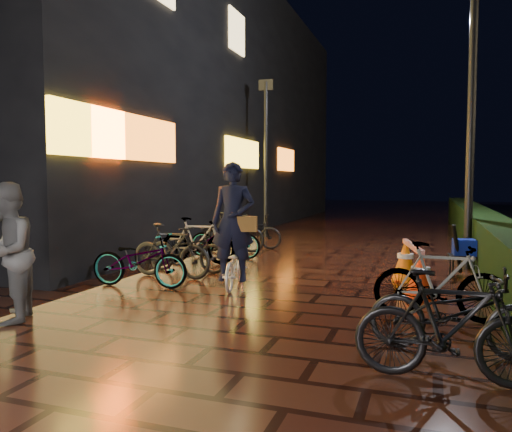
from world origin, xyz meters
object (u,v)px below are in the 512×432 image
at_px(bystander_person, 6,253).
at_px(traffic_barrier, 412,267).
at_px(cart_assembly, 463,249).
at_px(cyclist, 234,241).

relative_size(bystander_person, traffic_barrier, 0.96).
xyz_separation_m(bystander_person, cart_assembly, (5.46, 5.00, -0.36)).
relative_size(bystander_person, cyclist, 0.84).
distance_m(traffic_barrier, cart_assembly, 1.62).
bearing_deg(traffic_barrier, cart_assembly, 58.64).
bearing_deg(cart_assembly, bystander_person, -137.52).
xyz_separation_m(cyclist, cart_assembly, (3.58, 2.23, -0.26)).
bearing_deg(cyclist, bystander_person, -124.15).
distance_m(bystander_person, cart_assembly, 7.41).
height_order(traffic_barrier, cart_assembly, cart_assembly).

